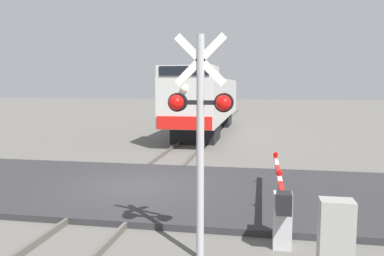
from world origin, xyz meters
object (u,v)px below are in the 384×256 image
Objects in this scene: locomotive at (207,101)px; utility_cabinet at (335,247)px; crossing_gate at (281,201)px; crossing_signal at (200,121)px.

locomotive is 11.11× the size of utility_cabinet.
locomotive reaches higher than crossing_gate.
locomotive reaches higher than utility_cabinet.
utility_cabinet is at bearing -19.11° from crossing_signal.
locomotive is 20.90m from utility_cabinet.
utility_cabinet is (4.86, -20.27, -1.44)m from locomotive.
crossing_gate is (1.53, 1.42, -1.82)m from crossing_signal.
crossing_signal reaches higher than crossing_gate.
utility_cabinet is (2.25, -0.78, -1.84)m from crossing_signal.
crossing_signal is 3.01m from utility_cabinet.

